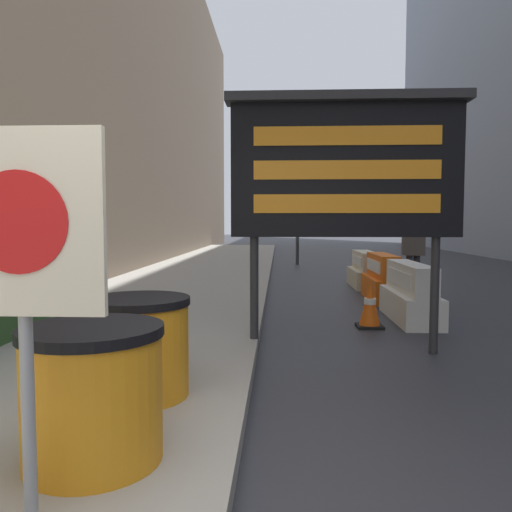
# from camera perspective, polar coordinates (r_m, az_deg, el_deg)

# --- Properties ---
(barrel_drum_foreground) EXTENTS (0.81, 0.81, 0.78)m
(barrel_drum_foreground) POSITION_cam_1_polar(r_m,az_deg,el_deg) (3.07, -18.13, -14.68)
(barrel_drum_foreground) COLOR orange
(barrel_drum_foreground) RESTS_ON sidewalk_left
(barrel_drum_middle) EXTENTS (0.81, 0.81, 0.78)m
(barrel_drum_middle) POSITION_cam_1_polar(r_m,az_deg,el_deg) (4.06, -13.26, -10.03)
(barrel_drum_middle) COLOR orange
(barrel_drum_middle) RESTS_ON sidewalk_left
(warning_sign) EXTENTS (0.74, 0.08, 1.76)m
(warning_sign) POSITION_cam_1_polar(r_m,az_deg,el_deg) (2.36, -25.27, 0.79)
(warning_sign) COLOR gray
(warning_sign) RESTS_ON sidewalk_left
(message_board) EXTENTS (2.71, 0.36, 2.95)m
(message_board) POSITION_cam_1_polar(r_m,az_deg,el_deg) (5.83, 10.16, 9.87)
(message_board) COLOR #28282B
(message_board) RESTS_ON ground_plane
(jersey_barrier_white) EXTENTS (0.57, 1.83, 0.88)m
(jersey_barrier_white) POSITION_cam_1_polar(r_m,az_deg,el_deg) (8.08, 17.20, -4.30)
(jersey_barrier_white) COLOR silver
(jersey_barrier_white) RESTS_ON ground_plane
(jersey_barrier_orange_far) EXTENTS (0.58, 1.61, 0.89)m
(jersey_barrier_orange_far) POSITION_cam_1_polar(r_m,az_deg,el_deg) (10.07, 14.26, -2.65)
(jersey_barrier_orange_far) COLOR orange
(jersey_barrier_orange_far) RESTS_ON ground_plane
(jersey_barrier_cream) EXTENTS (0.63, 1.66, 0.83)m
(jersey_barrier_cream) POSITION_cam_1_polar(r_m,az_deg,el_deg) (12.00, 12.36, -1.72)
(jersey_barrier_cream) COLOR beige
(jersey_barrier_cream) RESTS_ON ground_plane
(traffic_cone_near) EXTENTS (0.37, 0.37, 0.65)m
(traffic_cone_near) POSITION_cam_1_polar(r_m,az_deg,el_deg) (12.46, 12.22, -1.73)
(traffic_cone_near) COLOR black
(traffic_cone_near) RESTS_ON ground_plane
(traffic_cone_mid) EXTENTS (0.37, 0.37, 0.66)m
(traffic_cone_mid) POSITION_cam_1_polar(r_m,az_deg,el_deg) (7.38, 12.89, -5.50)
(traffic_cone_mid) COLOR black
(traffic_cone_mid) RESTS_ON ground_plane
(traffic_light_near_curb) EXTENTS (0.28, 0.44, 3.60)m
(traffic_light_near_curb) POSITION_cam_1_polar(r_m,az_deg,el_deg) (17.91, 4.79, 7.38)
(traffic_light_near_curb) COLOR #2D2D30
(traffic_light_near_curb) RESTS_ON ground_plane
(pedestrian_worker) EXTENTS (0.47, 0.32, 1.70)m
(pedestrian_worker) POSITION_cam_1_polar(r_m,az_deg,el_deg) (10.96, 17.54, 1.03)
(pedestrian_worker) COLOR #333338
(pedestrian_worker) RESTS_ON ground_plane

